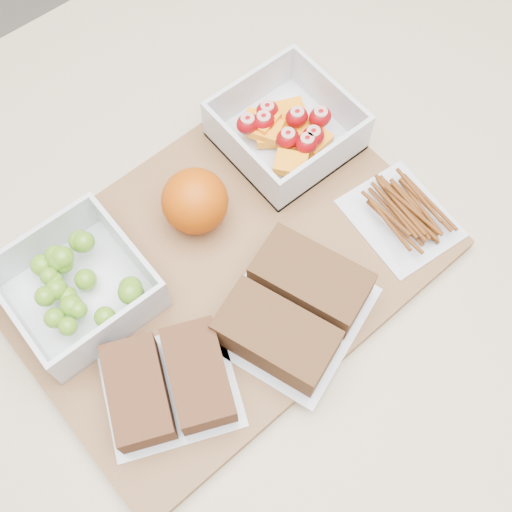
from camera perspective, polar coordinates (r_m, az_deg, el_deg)
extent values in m
plane|color=gray|center=(1.53, 0.14, -15.18)|extent=(4.00, 4.00, 0.00)
cube|color=beige|center=(1.09, 0.19, -11.09)|extent=(1.20, 0.90, 0.90)
cube|color=brown|center=(0.66, -2.79, -0.83)|extent=(0.43, 0.31, 0.02)
cube|color=silver|center=(0.65, -15.12, -3.40)|extent=(0.13, 0.13, 0.00)
cube|color=silver|center=(0.66, -18.37, 1.21)|extent=(0.13, 0.00, 0.05)
cube|color=silver|center=(0.61, -12.64, -6.72)|extent=(0.13, 0.00, 0.05)
cube|color=silver|center=(0.64, -11.17, 0.56)|extent=(0.00, 0.12, 0.05)
cube|color=silver|center=(0.63, -20.15, -5.72)|extent=(0.00, 0.12, 0.05)
sphere|color=#5C931E|center=(0.63, -16.08, -4.31)|extent=(0.02, 0.02, 0.02)
sphere|color=#5C931E|center=(0.62, -17.50, -5.29)|extent=(0.02, 0.02, 0.02)
sphere|color=#5C931E|center=(0.64, -17.15, -0.44)|extent=(0.02, 0.02, 0.02)
sphere|color=#5C931E|center=(0.64, -14.90, -2.05)|extent=(0.02, 0.02, 0.02)
sphere|color=#5C931E|center=(0.63, -18.24, -3.44)|extent=(0.02, 0.02, 0.02)
sphere|color=#5C931E|center=(0.64, -16.40, -3.43)|extent=(0.02, 0.02, 0.02)
sphere|color=#5C931E|center=(0.64, -17.91, -1.72)|extent=(0.02, 0.02, 0.02)
sphere|color=#5C931E|center=(0.61, -11.14, -3.21)|extent=(0.02, 0.02, 0.02)
sphere|color=#5C931E|center=(0.65, -15.37, 1.28)|extent=(0.02, 0.02, 0.02)
sphere|color=#5C931E|center=(0.64, -16.85, -0.14)|extent=(0.02, 0.02, 0.02)
sphere|color=#5C931E|center=(0.62, -16.38, -6.01)|extent=(0.02, 0.02, 0.02)
sphere|color=#5C931E|center=(0.64, -15.04, 1.21)|extent=(0.02, 0.02, 0.02)
sphere|color=#5C931E|center=(0.62, -13.27, -5.31)|extent=(0.02, 0.02, 0.02)
sphere|color=#5C931E|center=(0.64, -16.75, -0.66)|extent=(0.02, 0.02, 0.02)
sphere|color=#5C931E|center=(0.64, -17.32, -2.82)|extent=(0.02, 0.02, 0.02)
sphere|color=#5C931E|center=(0.65, -17.39, 0.06)|extent=(0.02, 0.02, 0.02)
sphere|color=#5C931E|center=(0.61, -11.09, -2.82)|extent=(0.02, 0.02, 0.02)
sphere|color=#5C931E|center=(0.63, -10.67, -3.25)|extent=(0.02, 0.02, 0.02)
sphere|color=#5C931E|center=(0.64, -17.55, -2.08)|extent=(0.02, 0.02, 0.02)
sphere|color=#5C931E|center=(0.62, -15.52, -4.63)|extent=(0.02, 0.02, 0.02)
sphere|color=#5C931E|center=(0.65, -18.48, -0.80)|extent=(0.02, 0.02, 0.02)
cube|color=silver|center=(0.72, 2.62, 10.28)|extent=(0.13, 0.13, 0.00)
cube|color=silver|center=(0.73, -0.55, 14.50)|extent=(0.13, 0.00, 0.05)
cube|color=silver|center=(0.68, 6.14, 8.12)|extent=(0.13, 0.00, 0.05)
cube|color=silver|center=(0.73, 6.54, 13.87)|extent=(0.00, 0.12, 0.05)
cube|color=silver|center=(0.68, -1.34, 8.80)|extent=(0.00, 0.12, 0.05)
cube|color=orange|center=(0.70, 4.01, 10.11)|extent=(0.04, 0.04, 0.01)
cube|color=orange|center=(0.71, 0.79, 11.64)|extent=(0.05, 0.05, 0.01)
cube|color=orange|center=(0.71, 3.09, 11.60)|extent=(0.04, 0.05, 0.01)
cube|color=orange|center=(0.73, 3.23, 12.43)|extent=(0.04, 0.05, 0.01)
cube|color=orange|center=(0.70, 0.87, 11.24)|extent=(0.04, 0.04, 0.01)
cube|color=orange|center=(0.70, 0.67, 11.99)|extent=(0.04, 0.03, 0.01)
cube|color=orange|center=(0.68, 3.09, 8.19)|extent=(0.04, 0.04, 0.01)
cube|color=orange|center=(0.70, 5.10, 10.31)|extent=(0.04, 0.04, 0.01)
cube|color=orange|center=(0.71, 1.33, 10.70)|extent=(0.04, 0.04, 0.01)
ellipsoid|color=#9A070E|center=(0.70, 3.64, 12.23)|extent=(0.03, 0.02, 0.02)
ellipsoid|color=#9A070E|center=(0.69, 5.08, 10.57)|extent=(0.03, 0.02, 0.02)
ellipsoid|color=#9A070E|center=(0.70, -0.75, 11.69)|extent=(0.03, 0.02, 0.02)
ellipsoid|color=#9A070E|center=(0.71, 5.72, 12.20)|extent=(0.03, 0.02, 0.02)
ellipsoid|color=#9A070E|center=(0.70, 0.68, 11.89)|extent=(0.03, 0.02, 0.02)
ellipsoid|color=#9A070E|center=(0.68, 4.54, 9.97)|extent=(0.03, 0.02, 0.02)
ellipsoid|color=#9A070E|center=(0.69, 2.84, 10.42)|extent=(0.03, 0.02, 0.02)
ellipsoid|color=#9A070E|center=(0.71, 1.00, 12.77)|extent=(0.03, 0.02, 0.02)
sphere|color=#C64B04|center=(0.64, -5.46, 4.88)|extent=(0.07, 0.07, 0.07)
cube|color=silver|center=(0.61, -7.59, -11.60)|extent=(0.15, 0.14, 0.00)
cube|color=brown|center=(0.59, -10.45, -11.82)|extent=(0.08, 0.10, 0.04)
cube|color=brown|center=(0.59, -5.16, -10.50)|extent=(0.08, 0.10, 0.04)
cube|color=silver|center=(0.63, 3.26, -5.31)|extent=(0.17, 0.16, 0.00)
cube|color=brown|center=(0.60, 1.79, -7.12)|extent=(0.09, 0.12, 0.04)
cube|color=brown|center=(0.62, 4.89, -2.20)|extent=(0.09, 0.12, 0.04)
cube|color=silver|center=(0.69, 12.71, 3.29)|extent=(0.10, 0.12, 0.00)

